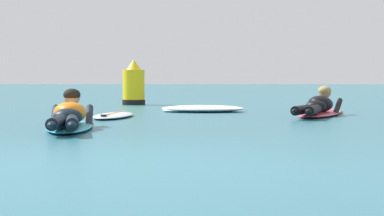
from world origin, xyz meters
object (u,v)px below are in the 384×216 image
Objects in this scene: drifting_surfboard at (113,115)px; channel_marker_buoy at (134,87)px; surfer_far at (319,108)px; surfer_near at (69,119)px.

channel_marker_buoy reaches higher than drifting_surfboard.
surfer_near is at bearing -139.07° from surfer_far.
surfer_far is 6.31m from channel_marker_buoy.
surfer_near is 1.39× the size of drifting_surfboard.
surfer_far is at bearing -57.89° from channel_marker_buoy.
surfer_near is at bearing -95.65° from drifting_surfboard.
surfer_far is at bearing 5.71° from drifting_surfboard.
drifting_surfboard is (0.28, 2.78, -0.10)m from surfer_near.
surfer_near is 2.55× the size of channel_marker_buoy.
surfer_far is 2.41× the size of channel_marker_buoy.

